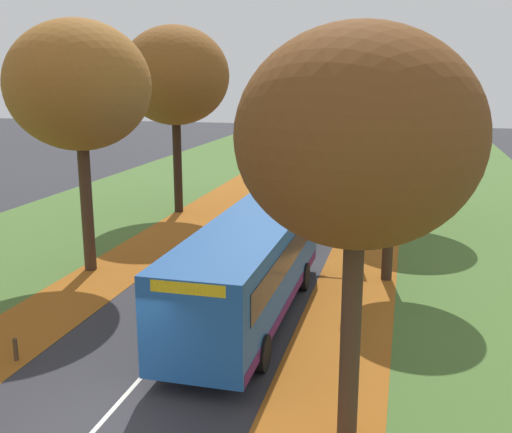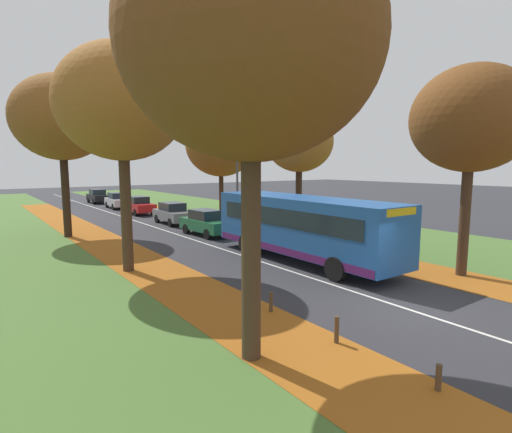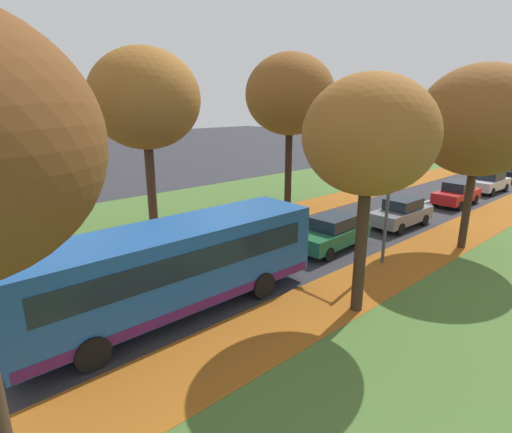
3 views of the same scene
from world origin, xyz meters
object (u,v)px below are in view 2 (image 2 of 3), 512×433
object	(u,v)px
tree_right_nearest	(471,120)
car_red_third_in_line	(139,205)
tree_left_near	(122,103)
bollard_third	(271,302)
tree_right_mid	(221,145)
bus	(302,225)
tree_left_mid	(61,118)
car_black_trailing	(98,196)
streetlamp_right	(233,176)
bollard_second	(337,330)
tree_left_nearest	(251,42)
car_grey_following	(173,213)
car_silver_fourth_in_line	(118,201)
car_green_lead	(207,223)
tree_right_near	(299,142)
bollard_nearest	(439,378)

from	to	relation	value
tree_right_nearest	car_red_third_in_line	bearing A→B (deg)	97.04
tree_left_near	bollard_third	bearing A→B (deg)	-75.32
tree_right_mid	bus	size ratio (longest dim) A/B	0.82
tree_left_mid	car_black_trailing	size ratio (longest dim) A/B	2.33
streetlamp_right	bus	size ratio (longest dim) A/B	0.58
bollard_second	bus	bearing A→B (deg)	53.01
tree_left_nearest	tree_left_near	xyz separation A→B (m)	(0.26, 9.34, -0.09)
tree_right_mid	tree_right_nearest	bearing A→B (deg)	-90.92
car_grey_following	car_black_trailing	distance (m)	20.63
bus	car_silver_fourth_in_line	world-z (taller)	bus
car_red_third_in_line	car_silver_fourth_in_line	world-z (taller)	same
bollard_third	car_grey_following	xyz separation A→B (m)	(5.36, 18.80, 0.50)
streetlamp_right	car_silver_fourth_in_line	world-z (taller)	streetlamp_right
car_red_third_in_line	car_black_trailing	distance (m)	13.20
tree_left_nearest	bollard_second	world-z (taller)	tree_left_nearest
bollard_second	car_green_lead	size ratio (longest dim) A/B	0.16
tree_left_nearest	car_black_trailing	size ratio (longest dim) A/B	2.27
tree_right_near	bollard_third	size ratio (longest dim) A/B	12.40
tree_right_nearest	car_green_lead	distance (m)	15.77
tree_right_near	tree_right_mid	distance (m)	8.94
bus	car_red_third_in_line	distance (m)	21.98
tree_left_nearest	car_black_trailing	distance (m)	42.57
car_grey_following	car_red_third_in_line	distance (m)	7.44
tree_right_near	tree_right_nearest	bearing A→B (deg)	-92.29
bollard_third	tree_right_near	bearing A→B (deg)	44.16
tree_left_mid	car_green_lead	world-z (taller)	tree_left_mid
tree_right_nearest	car_green_lead	world-z (taller)	tree_right_nearest
tree_left_mid	bollard_third	xyz separation A→B (m)	(2.27, -17.54, -6.95)
bollard_second	bollard_third	bearing A→B (deg)	89.90
streetlamp_right	car_silver_fourth_in_line	bearing A→B (deg)	95.63
tree_right_mid	streetlamp_right	distance (m)	5.45
tree_left_near	tree_right_nearest	world-z (taller)	tree_left_near
tree_right_nearest	tree_right_mid	xyz separation A→B (m)	(0.31, 19.24, -0.19)
bollard_nearest	bus	size ratio (longest dim) A/B	0.05
tree_right_mid	bollard_nearest	size ratio (longest dim) A/B	15.35
car_grey_following	tree_left_mid	bearing A→B (deg)	-170.67
car_red_third_in_line	car_black_trailing	size ratio (longest dim) A/B	1.00
tree_left_nearest	streetlamp_right	distance (m)	18.27
tree_left_nearest	tree_right_nearest	bearing A→B (deg)	3.44
tree_right_near	tree_right_mid	size ratio (longest dim) A/B	0.91
tree_right_mid	bollard_second	bearing A→B (deg)	-113.90
tree_left_nearest	car_green_lead	bearing A→B (deg)	64.35
bollard_nearest	car_grey_following	world-z (taller)	car_grey_following
tree_right_mid	car_green_lead	bearing A→B (deg)	-129.74
tree_left_near	car_grey_following	xyz separation A→B (m)	(7.28, 11.48, -6.12)
car_silver_fourth_in_line	bus	bearing A→B (deg)	-90.29
tree_right_nearest	bollard_third	xyz separation A→B (m)	(-8.79, 1.36, -5.89)
bollard_nearest	bollard_second	distance (m)	2.67
bollard_nearest	streetlamp_right	xyz separation A→B (m)	(7.24, 18.62, 3.46)
bus	car_green_lead	xyz separation A→B (m)	(-0.21, 8.70, -0.89)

